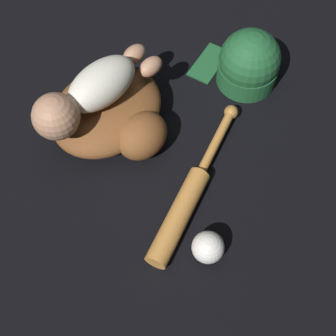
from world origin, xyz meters
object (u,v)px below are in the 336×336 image
baseball_bat (188,199)px  baseball (208,247)px  baby_figure (89,93)px  baseball_cap (248,63)px  baseball_glove (112,114)px

baseball_bat → baseball: (0.06, 0.10, 0.01)m
baseball → baby_figure: bearing=-101.5°
baby_figure → baseball_cap: (-0.36, 0.19, -0.09)m
baseball_glove → baseball_cap: bearing=153.1°
baseball → baseball_cap: bearing=-155.1°
baseball → baseball_cap: baseball_cap is taller
baseball_bat → baseball_cap: size_ratio=1.92×
baseball → baseball_bat: bearing=-122.2°
baby_figure → baseball_cap: bearing=152.6°
baseball_glove → baseball: bearing=72.5°
baby_figure → baseball_bat: 0.31m
baseball_glove → baseball_bat: bearing=79.1°
baseball → baseball_cap: size_ratio=0.30×
baseball_glove → baseball_cap: 0.36m
baby_figure → baseball_cap: size_ratio=1.50×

